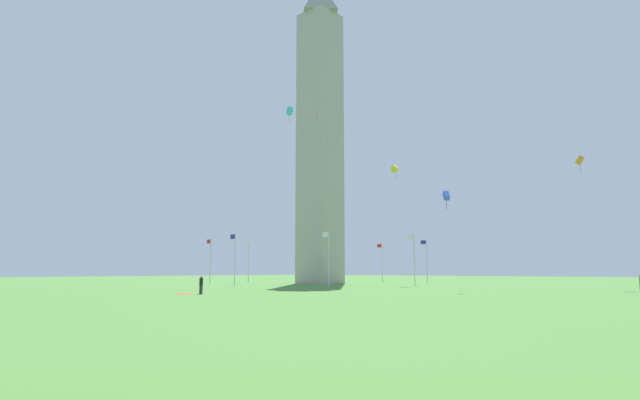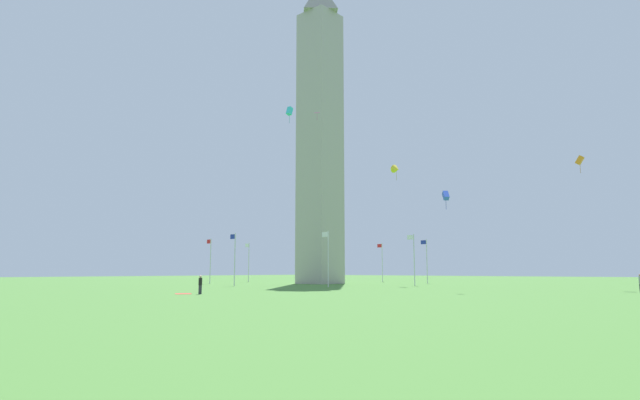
% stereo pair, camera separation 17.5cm
% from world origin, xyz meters
% --- Properties ---
extents(ground_plane, '(260.00, 260.00, 0.00)m').
position_xyz_m(ground_plane, '(0.00, 0.00, 0.00)').
color(ground_plane, '#477A33').
extents(obelisk_monument, '(5.72, 5.72, 52.04)m').
position_xyz_m(obelisk_monument, '(0.00, 0.00, 26.02)').
color(obelisk_monument, '#A8A399').
rests_on(obelisk_monument, ground).
extents(flagpole_n, '(1.12, 0.14, 7.20)m').
position_xyz_m(flagpole_n, '(17.65, 0.00, 3.98)').
color(flagpole_n, silver).
rests_on(flagpole_n, ground).
extents(flagpole_ne, '(1.12, 0.14, 7.20)m').
position_xyz_m(flagpole_ne, '(12.50, 12.44, 3.98)').
color(flagpole_ne, silver).
rests_on(flagpole_ne, ground).
extents(flagpole_e, '(1.12, 0.14, 7.20)m').
position_xyz_m(flagpole_e, '(0.07, 17.59, 3.98)').
color(flagpole_e, silver).
rests_on(flagpole_e, ground).
extents(flagpole_se, '(1.12, 0.14, 7.20)m').
position_xyz_m(flagpole_se, '(-12.37, 12.44, 3.98)').
color(flagpole_se, silver).
rests_on(flagpole_se, ground).
extents(flagpole_s, '(1.12, 0.14, 7.20)m').
position_xyz_m(flagpole_s, '(-17.52, 0.00, 3.98)').
color(flagpole_s, silver).
rests_on(flagpole_s, ground).
extents(flagpole_sw, '(1.12, 0.14, 7.20)m').
position_xyz_m(flagpole_sw, '(-12.37, -12.44, 3.98)').
color(flagpole_sw, silver).
rests_on(flagpole_sw, ground).
extents(flagpole_w, '(1.12, 0.14, 7.20)m').
position_xyz_m(flagpole_w, '(0.07, -17.59, 3.98)').
color(flagpole_w, silver).
rests_on(flagpole_w, ground).
extents(flagpole_nw, '(1.12, 0.14, 7.20)m').
position_xyz_m(flagpole_nw, '(12.50, -12.44, 3.98)').
color(flagpole_nw, silver).
rests_on(flagpole_nw, ground).
extents(person_black_shirt, '(0.32, 0.32, 1.69)m').
position_xyz_m(person_black_shirt, '(-16.70, 35.02, 0.84)').
color(person_black_shirt, '#2D2D38').
rests_on(person_black_shirt, ground).
extents(kite_blue_box, '(1.06, 1.07, 1.98)m').
position_xyz_m(kite_blue_box, '(-30.55, 14.87, 9.77)').
color(kite_blue_box, blue).
extents(kite_yellow_delta, '(1.70, 1.59, 2.46)m').
position_xyz_m(kite_yellow_delta, '(-14.27, -1.02, 17.06)').
color(kite_yellow_delta, yellow).
extents(kite_pink_diamond, '(1.09, 1.08, 1.30)m').
position_xyz_m(kite_pink_diamond, '(-6.71, 8.21, 25.10)').
color(kite_pink_diamond, pink).
extents(kite_cyan_box, '(0.72, 1.02, 2.46)m').
position_xyz_m(kite_cyan_box, '(-3.60, 10.85, 25.44)').
color(kite_cyan_box, '#33C6D1').
extents(kite_orange_box, '(1.09, 0.69, 2.19)m').
position_xyz_m(kite_orange_box, '(-38.85, -3.29, 15.24)').
color(kite_orange_box, orange).
extents(picnic_blanket_near_first_person, '(2.26, 2.11, 0.01)m').
position_xyz_m(picnic_blanket_near_first_person, '(-14.86, 35.53, 0.01)').
color(picnic_blanket_near_first_person, red).
rests_on(picnic_blanket_near_first_person, ground).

